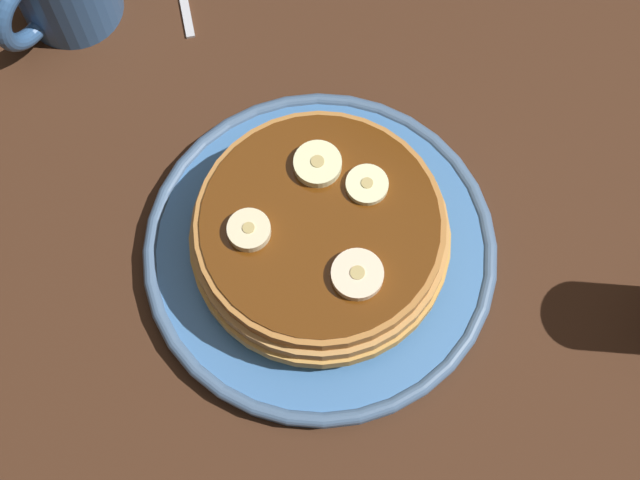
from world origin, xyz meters
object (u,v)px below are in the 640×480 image
pancake_stack (319,236)px  banana_slice_0 (249,230)px  banana_slice_2 (357,275)px  plate (320,251)px  banana_slice_1 (318,164)px  banana_slice_3 (367,185)px

pancake_stack → banana_slice_0: size_ratio=6.35×
pancake_stack → banana_slice_2: 5.43cm
plate → banana_slice_2: bearing=65.1°
banana_slice_1 → pancake_stack: bearing=33.8°
plate → banana_slice_3: 7.17cm
pancake_stack → banana_slice_3: size_ratio=6.34×
pancake_stack → banana_slice_2: size_ratio=5.34×
banana_slice_0 → banana_slice_1: bearing=169.7°
plate → banana_slice_1: banana_slice_1 is taller
pancake_stack → banana_slice_1: 5.07cm
plate → banana_slice_3: bearing=162.3°
plate → banana_slice_1: size_ratio=7.74×
banana_slice_1 → banana_slice_0: bearing=-10.3°
plate → pancake_stack: pancake_stack is taller
plate → banana_slice_0: bearing=-48.2°
plate → pancake_stack: (0.06, -0.07, 3.07)cm
pancake_stack → banana_slice_0: (3.14, -3.51, 2.90)cm
banana_slice_2 → banana_slice_1: bearing=-129.1°
banana_slice_0 → banana_slice_2: 7.84cm
plate → banana_slice_3: banana_slice_3 is taller
plate → pancake_stack: bearing=-48.8°
pancake_stack → plate: bearing=131.2°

